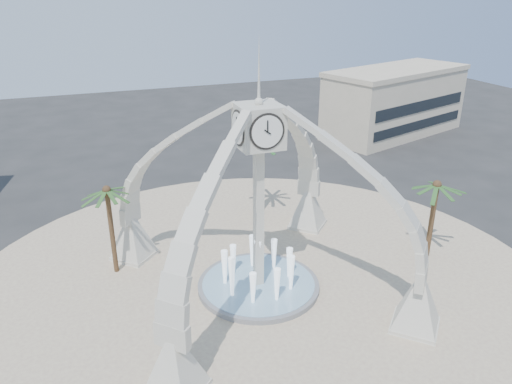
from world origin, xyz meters
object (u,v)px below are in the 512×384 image
object	(u,v)px
palm_west	(107,191)
palm_north	(258,140)
clock_tower	(259,198)
fountain	(258,284)
palm_east	(437,186)

from	to	relation	value
palm_west	palm_north	xyz separation A→B (m)	(12.58, 5.07, 0.72)
palm_north	clock_tower	bearing A→B (deg)	-111.05
fountain	palm_west	distance (m)	11.67
palm_east	palm_north	size ratio (longest dim) A/B	0.83
palm_east	palm_west	bearing A→B (deg)	164.65
clock_tower	palm_west	distance (m)	10.13
palm_north	palm_west	bearing A→B (deg)	-158.07
fountain	palm_east	distance (m)	14.19
fountain	palm_west	bearing A→B (deg)	147.45
palm_east	palm_north	bearing A→B (deg)	129.55
clock_tower	palm_west	xyz separation A→B (m)	(-8.54, 5.45, -0.39)
palm_east	palm_north	world-z (taller)	palm_north
fountain	palm_east	bearing A→B (deg)	-2.19
fountain	palm_north	size ratio (longest dim) A/B	1.03
clock_tower	fountain	size ratio (longest dim) A/B	2.24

